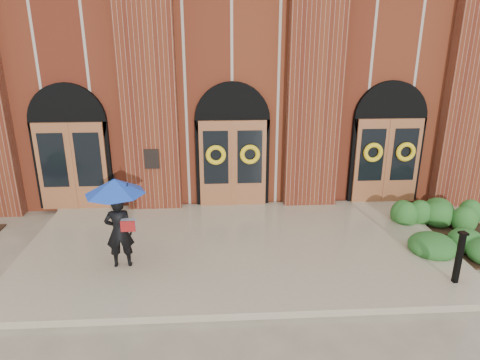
{
  "coord_description": "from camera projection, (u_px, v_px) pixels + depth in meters",
  "views": [
    {
      "loc": [
        -0.5,
        -8.98,
        4.92
      ],
      "look_at": [
        0.1,
        1.0,
        1.49
      ],
      "focal_mm": 32.0,
      "sensor_mm": 36.0,
      "label": 1
    }
  ],
  "objects": [
    {
      "name": "ground",
      "position": [
        238.0,
        253.0,
        10.1
      ],
      "size": [
        90.0,
        90.0,
        0.0
      ],
      "primitive_type": "plane",
      "color": "gray",
      "rests_on": "ground"
    },
    {
      "name": "church_building",
      "position": [
        226.0,
        71.0,
        17.26
      ],
      "size": [
        16.2,
        12.53,
        7.0
      ],
      "color": "#5F2714",
      "rests_on": "ground"
    },
    {
      "name": "landing",
      "position": [
        238.0,
        248.0,
        10.22
      ],
      "size": [
        10.0,
        5.3,
        0.15
      ],
      "primitive_type": "cube",
      "color": "tan",
      "rests_on": "ground"
    },
    {
      "name": "hedge_wall_right",
      "position": [
        429.0,
        214.0,
        11.44
      ],
      "size": [
        2.64,
        1.06,
        0.68
      ],
      "primitive_type": "ellipsoid",
      "color": "#24581F",
      "rests_on": "ground"
    },
    {
      "name": "metal_post",
      "position": [
        459.0,
        256.0,
        8.48
      ],
      "size": [
        0.17,
        0.17,
        1.11
      ],
      "rotation": [
        0.0,
        0.0,
        0.12
      ],
      "color": "black",
      "rests_on": "landing"
    },
    {
      "name": "hedge_front_right",
      "position": [
        456.0,
        243.0,
        10.01
      ],
      "size": [
        1.5,
        1.28,
        0.53
      ],
      "primitive_type": "ellipsoid",
      "color": "#21531E",
      "rests_on": "ground"
    },
    {
      "name": "man_with_umbrella",
      "position": [
        117.0,
        206.0,
        8.85
      ],
      "size": [
        1.37,
        1.37,
        1.99
      ],
      "rotation": [
        0.0,
        0.0,
        3.25
      ],
      "color": "black",
      "rests_on": "landing"
    }
  ]
}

